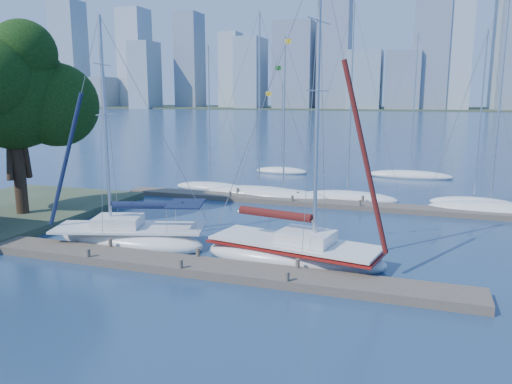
% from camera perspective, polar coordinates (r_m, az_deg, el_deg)
% --- Properties ---
extents(ground, '(700.00, 700.00, 0.00)m').
position_cam_1_polar(ground, '(24.04, -7.56, -8.83)').
color(ground, '#18304C').
rests_on(ground, ground).
extents(near_dock, '(26.00, 2.00, 0.40)m').
position_cam_1_polar(near_dock, '(23.97, -7.57, -8.38)').
color(near_dock, '#4F443A').
rests_on(near_dock, ground).
extents(far_dock, '(30.00, 1.80, 0.36)m').
position_cam_1_polar(far_dock, '(37.96, 5.94, -1.17)').
color(far_dock, '#4F443A').
rests_on(far_dock, ground).
extents(far_shore, '(800.00, 100.00, 1.50)m').
position_cam_1_polar(far_shore, '(340.47, 17.31, 9.05)').
color(far_shore, '#38472D').
rests_on(far_shore, ground).
extents(tree, '(9.67, 8.81, 12.62)m').
position_cam_1_polar(tree, '(35.48, -26.08, 10.41)').
color(tree, black).
rests_on(tree, ground).
extents(sailboat_navy, '(9.22, 5.21, 12.76)m').
position_cam_1_polar(sailboat_navy, '(28.29, -14.26, -4.03)').
color(sailboat_navy, white).
rests_on(sailboat_navy, ground).
extents(sailboat_maroon, '(9.41, 4.55, 14.90)m').
position_cam_1_polar(sailboat_maroon, '(24.65, 4.44, -5.51)').
color(sailboat_maroon, white).
rests_on(sailboat_maroon, ground).
extents(bg_boat_0, '(6.66, 2.36, 12.61)m').
position_cam_1_polar(bg_boat_0, '(44.09, -5.21, 0.61)').
color(bg_boat_0, white).
rests_on(bg_boat_0, ground).
extents(bg_boat_1, '(9.35, 5.22, 14.86)m').
position_cam_1_polar(bg_boat_1, '(40.86, 0.38, -0.09)').
color(bg_boat_1, white).
rests_on(bg_boat_1, ground).
extents(bg_boat_2, '(7.90, 2.77, 12.88)m').
position_cam_1_polar(bg_boat_2, '(39.75, 3.14, -0.44)').
color(bg_boat_2, white).
rests_on(bg_boat_2, ground).
extents(bg_boat_3, '(8.06, 3.61, 15.25)m').
position_cam_1_polar(bg_boat_3, '(39.62, 10.41, -0.61)').
color(bg_boat_3, white).
rests_on(bg_boat_3, ground).
extents(bg_boat_4, '(6.47, 3.11, 13.01)m').
position_cam_1_polar(bg_boat_4, '(40.64, 23.59, -1.12)').
color(bg_boat_4, white).
rests_on(bg_boat_4, ground).
extents(bg_boat_5, '(8.66, 4.03, 16.34)m').
position_cam_1_polar(bg_boat_5, '(38.50, 25.18, -1.79)').
color(bg_boat_5, white).
rests_on(bg_boat_5, ground).
extents(bg_boat_6, '(5.68, 2.06, 9.77)m').
position_cam_1_polar(bg_boat_6, '(53.47, 2.93, 2.43)').
color(bg_boat_6, white).
rests_on(bg_boat_6, ground).
extents(bg_boat_7, '(8.54, 3.54, 14.42)m').
position_cam_1_polar(bg_boat_7, '(52.65, 17.17, 1.87)').
color(bg_boat_7, white).
rests_on(bg_boat_7, ground).
extents(skyline, '(504.48, 51.31, 110.66)m').
position_cam_1_polar(skyline, '(312.45, 22.17, 15.16)').
color(skyline, '#8195A7').
rests_on(skyline, ground).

